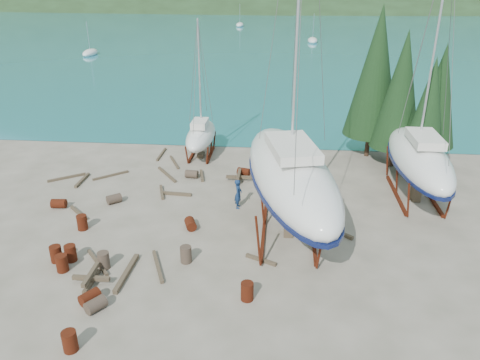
# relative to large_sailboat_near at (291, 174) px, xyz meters

# --- Properties ---
(ground) EXTENTS (600.00, 600.00, 0.00)m
(ground) POSITION_rel_large_sailboat_near_xyz_m (-4.72, -1.70, -3.42)
(ground) COLOR #625B4D
(ground) RESTS_ON ground
(far_house_right) EXTENTS (6.60, 5.60, 5.60)m
(far_house_right) POSITION_rel_large_sailboat_near_xyz_m (25.28, 188.30, -0.49)
(far_house_right) COLOR beige
(far_house_right) RESTS_ON ground
(cypress_near_right) EXTENTS (3.60, 3.60, 10.00)m
(cypress_near_right) POSITION_rel_large_sailboat_near_xyz_m (7.78, 10.30, 2.38)
(cypress_near_right) COLOR black
(cypress_near_right) RESTS_ON ground
(cypress_mid_right) EXTENTS (3.06, 3.06, 8.50)m
(cypress_mid_right) POSITION_rel_large_sailboat_near_xyz_m (9.28, 8.30, 1.50)
(cypress_mid_right) COLOR black
(cypress_mid_right) RESTS_ON ground
(cypress_back_left) EXTENTS (4.14, 4.14, 11.50)m
(cypress_back_left) POSITION_rel_large_sailboat_near_xyz_m (6.28, 12.30, 3.25)
(cypress_back_left) COLOR black
(cypress_back_left) RESTS_ON ground
(cypress_far_right) EXTENTS (3.24, 3.24, 9.00)m
(cypress_far_right) POSITION_rel_large_sailboat_near_xyz_m (10.78, 11.30, 1.79)
(cypress_far_right) COLOR black
(cypress_far_right) RESTS_ON ground
(moored_boat_left) EXTENTS (2.00, 5.00, 6.05)m
(moored_boat_left) POSITION_rel_large_sailboat_near_xyz_m (-34.72, 58.30, -3.03)
(moored_boat_left) COLOR silver
(moored_boat_left) RESTS_ON ground
(moored_boat_mid) EXTENTS (2.00, 5.00, 6.05)m
(moored_boat_mid) POSITION_rel_large_sailboat_near_xyz_m (5.28, 78.30, -3.03)
(moored_boat_mid) COLOR silver
(moored_boat_mid) RESTS_ON ground
(moored_boat_far) EXTENTS (2.00, 5.00, 6.05)m
(moored_boat_far) POSITION_rel_large_sailboat_near_xyz_m (-12.72, 108.30, -3.03)
(moored_boat_far) COLOR silver
(moored_boat_far) RESTS_ON ground
(large_sailboat_near) EXTENTS (6.94, 14.04, 21.24)m
(large_sailboat_near) POSITION_rel_large_sailboat_near_xyz_m (0.00, 0.00, 0.00)
(large_sailboat_near) COLOR silver
(large_sailboat_near) RESTS_ON ground
(large_sailboat_far) EXTENTS (3.20, 10.58, 16.68)m
(large_sailboat_far) POSITION_rel_large_sailboat_near_xyz_m (8.17, 4.96, -0.69)
(large_sailboat_far) COLOR silver
(large_sailboat_far) RESTS_ON ground
(small_sailboat_shore) EXTENTS (2.16, 6.56, 10.45)m
(small_sailboat_shore) POSITION_rel_large_sailboat_near_xyz_m (-6.89, 11.11, -1.69)
(small_sailboat_shore) COLOR silver
(small_sailboat_shore) RESTS_ON ground
(worker) EXTENTS (0.49, 0.71, 1.89)m
(worker) POSITION_rel_large_sailboat_near_xyz_m (-3.10, 2.38, -2.47)
(worker) COLOR #11274E
(worker) RESTS_ON ground
(drum_0) EXTENTS (0.58, 0.58, 0.88)m
(drum_0) POSITION_rel_large_sailboat_near_xyz_m (-11.73, -4.39, -2.98)
(drum_0) COLOR #5E1A10
(drum_0) RESTS_ON ground
(drum_1) EXTENTS (0.99, 1.05, 0.58)m
(drum_1) POSITION_rel_large_sailboat_near_xyz_m (-8.34, -7.87, -3.13)
(drum_1) COLOR #2D2823
(drum_1) RESTS_ON ground
(drum_2) EXTENTS (0.93, 0.65, 0.58)m
(drum_2) POSITION_rel_large_sailboat_near_xyz_m (-14.24, 1.32, -3.13)
(drum_2) COLOR #5E1A10
(drum_2) RESTS_ON ground
(drum_3) EXTENTS (0.58, 0.58, 0.88)m
(drum_3) POSITION_rel_large_sailboat_near_xyz_m (-8.45, -10.24, -2.98)
(drum_3) COLOR #5E1A10
(drum_3) RESTS_ON ground
(drum_4) EXTENTS (1.01, 0.80, 0.58)m
(drum_4) POSITION_rel_large_sailboat_near_xyz_m (-3.18, 7.42, -3.13)
(drum_4) COLOR #5E1A10
(drum_4) RESTS_ON ground
(drum_6) EXTENTS (0.85, 1.03, 0.58)m
(drum_6) POSITION_rel_large_sailboat_near_xyz_m (-5.58, -0.47, -3.13)
(drum_6) COLOR #5E1A10
(drum_6) RESTS_ON ground
(drum_7) EXTENTS (0.58, 0.58, 0.88)m
(drum_7) POSITION_rel_large_sailboat_near_xyz_m (-1.86, -6.54, -2.98)
(drum_7) COLOR #5E1A10
(drum_7) RESTS_ON ground
(drum_8) EXTENTS (0.58, 0.58, 0.88)m
(drum_8) POSITION_rel_large_sailboat_near_xyz_m (-11.70, -1.13, -2.98)
(drum_8) COLOR #5E1A10
(drum_8) RESTS_ON ground
(drum_9) EXTENTS (0.93, 0.67, 0.58)m
(drum_9) POSITION_rel_large_sailboat_near_xyz_m (-6.85, 6.67, -3.13)
(drum_9) COLOR #2D2823
(drum_9) RESTS_ON ground
(drum_10) EXTENTS (0.58, 0.58, 0.88)m
(drum_10) POSITION_rel_large_sailboat_near_xyz_m (-11.07, -5.17, -2.98)
(drum_10) COLOR #5E1A10
(drum_10) RESTS_ON ground
(drum_12) EXTENTS (0.98, 1.05, 0.58)m
(drum_12) POSITION_rel_large_sailboat_near_xyz_m (-8.79, -7.39, -3.13)
(drum_12) COLOR #5E1A10
(drum_12) RESTS_ON ground
(drum_13) EXTENTS (0.58, 0.58, 0.88)m
(drum_13) POSITION_rel_large_sailboat_near_xyz_m (-11.02, -4.26, -2.98)
(drum_13) COLOR #5E1A10
(drum_13) RESTS_ON ground
(drum_15) EXTENTS (1.05, 1.01, 0.58)m
(drum_15) POSITION_rel_large_sailboat_near_xyz_m (-11.03, 2.28, -3.13)
(drum_15) COLOR #2D2823
(drum_15) RESTS_ON ground
(drum_16) EXTENTS (0.58, 0.58, 0.88)m
(drum_16) POSITION_rel_large_sailboat_near_xyz_m (-9.12, -4.73, -2.98)
(drum_16) COLOR #2D2823
(drum_16) RESTS_ON ground
(drum_17) EXTENTS (0.58, 0.58, 0.88)m
(drum_17) POSITION_rel_large_sailboat_near_xyz_m (-5.17, -3.84, -2.98)
(drum_17) COLOR #2D2823
(drum_17) RESTS_ON ground
(timber_0) EXTENTS (1.27, 2.49, 0.14)m
(timber_0) POSITION_rel_large_sailboat_near_xyz_m (-8.71, 9.32, -3.34)
(timber_0) COLOR brown
(timber_0) RESTS_ON ground
(timber_1) EXTENTS (1.38, 1.19, 0.19)m
(timber_1) POSITION_rel_large_sailboat_near_xyz_m (2.91, -0.41, -3.32)
(timber_1) COLOR brown
(timber_1) RESTS_ON ground
(timber_2) EXTENTS (0.19, 2.32, 0.19)m
(timber_2) POSITION_rel_large_sailboat_near_xyz_m (-14.41, 5.32, -3.32)
(timber_2) COLOR brown
(timber_2) RESTS_ON ground
(timber_3) EXTENTS (1.84, 2.13, 0.15)m
(timber_3) POSITION_rel_large_sailboat_near_xyz_m (-9.60, -4.41, -3.34)
(timber_3) COLOR brown
(timber_3) RESTS_ON ground
(timber_4) EXTENTS (0.79, 2.01, 0.17)m
(timber_4) POSITION_rel_large_sailboat_near_xyz_m (-8.37, 3.95, -3.33)
(timber_4) COLOR brown
(timber_4) RESTS_ON ground
(timber_5) EXTENTS (1.24, 2.66, 0.16)m
(timber_5) POSITION_rel_large_sailboat_near_xyz_m (-6.48, -4.48, -3.33)
(timber_5) COLOR brown
(timber_5) RESTS_ON ground
(timber_6) EXTENTS (0.60, 1.87, 0.19)m
(timber_6) POSITION_rel_large_sailboat_near_xyz_m (-6.17, 6.89, -3.32)
(timber_6) COLOR brown
(timber_6) RESTS_ON ground
(timber_7) EXTENTS (1.63, 0.91, 0.17)m
(timber_7) POSITION_rel_large_sailboat_near_xyz_m (-1.38, -3.45, -3.33)
(timber_7) COLOR brown
(timber_7) RESTS_ON ground
(timber_8) EXTENTS (2.08, 0.36, 0.19)m
(timber_8) POSITION_rel_large_sailboat_near_xyz_m (-7.35, 3.77, -3.32)
(timber_8) COLOR brown
(timber_8) RESTS_ON ground
(timber_9) EXTENTS (0.18, 2.70, 0.15)m
(timber_9) POSITION_rel_large_sailboat_near_xyz_m (-10.12, 10.89, -3.34)
(timber_9) COLOR brown
(timber_9) RESTS_ON ground
(timber_10) EXTENTS (1.91, 2.51, 0.16)m
(timber_10) POSITION_rel_large_sailboat_near_xyz_m (-8.72, 6.91, -3.33)
(timber_10) COLOR brown
(timber_10) RESTS_ON ground
(timber_12) EXTENTS (1.68, 1.61, 0.17)m
(timber_12) POSITION_rel_large_sailboat_near_xyz_m (-12.68, 0.61, -3.33)
(timber_12) COLOR brown
(timber_12) RESTS_ON ground
(timber_15) EXTENTS (2.12, 1.85, 0.15)m
(timber_15) POSITION_rel_large_sailboat_near_xyz_m (-12.71, 6.38, -3.34)
(timber_15) COLOR brown
(timber_15) RESTS_ON ground
(timber_16) EXTENTS (0.34, 3.08, 0.23)m
(timber_16) POSITION_rel_large_sailboat_near_xyz_m (-7.83, -5.23, -3.30)
(timber_16) COLOR brown
(timber_16) RESTS_ON ground
(timber_17) EXTENTS (2.23, 1.69, 0.16)m
(timber_17) POSITION_rel_large_sailboat_near_xyz_m (-15.71, 5.71, -3.33)
(timber_17) COLOR brown
(timber_17) RESTS_ON ground
(timber_pile_fore) EXTENTS (1.80, 1.80, 0.60)m
(timber_pile_fore) POSITION_rel_large_sailboat_near_xyz_m (-9.27, -6.03, -3.12)
(timber_pile_fore) COLOR brown
(timber_pile_fore) RESTS_ON ground
(timber_pile_aft) EXTENTS (1.80, 1.80, 0.60)m
(timber_pile_aft) POSITION_rel_large_sailboat_near_xyz_m (-3.44, 6.40, -3.12)
(timber_pile_aft) COLOR brown
(timber_pile_aft) RESTS_ON ground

